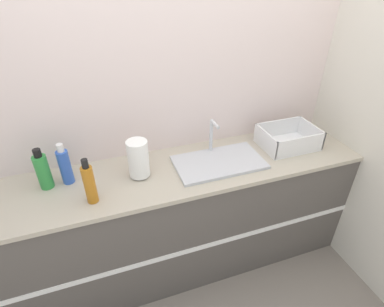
{
  "coord_description": "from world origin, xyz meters",
  "views": [
    {
      "loc": [
        -0.4,
        -1.25,
        2.04
      ],
      "look_at": [
        0.13,
        0.25,
        1.03
      ],
      "focal_mm": 28.0,
      "sensor_mm": 36.0,
      "label": 1
    }
  ],
  "objects": [
    {
      "name": "wall_right",
      "position": [
        1.33,
        0.28,
        1.3
      ],
      "size": [
        0.06,
        2.55,
        2.6
      ],
      "color": "beige",
      "rests_on": "ground_plane"
    },
    {
      "name": "bottle_blue",
      "position": [
        -0.63,
        0.37,
        1.03
      ],
      "size": [
        0.07,
        0.07,
        0.27
      ],
      "color": "#2D56B7",
      "rests_on": "counter_cabinet"
    },
    {
      "name": "sink",
      "position": [
        0.32,
        0.26,
        0.93
      ],
      "size": [
        0.59,
        0.34,
        0.26
      ],
      "color": "silver",
      "rests_on": "counter_cabinet"
    },
    {
      "name": "bottle_amber",
      "position": [
        -0.5,
        0.14,
        1.03
      ],
      "size": [
        0.06,
        0.06,
        0.28
      ],
      "color": "#B26B19",
      "rests_on": "counter_cabinet"
    },
    {
      "name": "dish_rack",
      "position": [
        0.88,
        0.3,
        0.96
      ],
      "size": [
        0.39,
        0.29,
        0.14
      ],
      "color": "white",
      "rests_on": "counter_cabinet"
    },
    {
      "name": "paper_towel_roll",
      "position": [
        -0.21,
        0.29,
        1.04
      ],
      "size": [
        0.13,
        0.13,
        0.25
      ],
      "color": "#4C4C51",
      "rests_on": "counter_cabinet"
    },
    {
      "name": "wall_back",
      "position": [
        0.0,
        0.58,
        1.3
      ],
      "size": [
        5.0,
        0.06,
        2.6
      ],
      "color": "silver",
      "rests_on": "ground_plane"
    },
    {
      "name": "bottle_green",
      "position": [
        -0.75,
        0.36,
        1.03
      ],
      "size": [
        0.08,
        0.08,
        0.26
      ],
      "color": "#2D8C3D",
      "rests_on": "counter_cabinet"
    },
    {
      "name": "counter_cabinet",
      "position": [
        0.0,
        0.28,
        0.46
      ],
      "size": [
        2.62,
        0.58,
        0.91
      ],
      "color": "#514C47",
      "rests_on": "ground_plane"
    },
    {
      "name": "ground_plane",
      "position": [
        0.0,
        0.0,
        0.0
      ],
      "size": [
        12.0,
        12.0,
        0.0
      ],
      "primitive_type": "plane",
      "color": "slate"
    }
  ]
}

